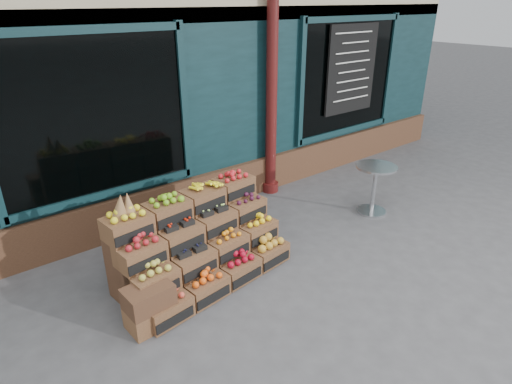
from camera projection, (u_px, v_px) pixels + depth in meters
ground at (303, 267)px, 5.42m from camera, size 60.00×60.00×0.00m
shop_facade at (119, 39)px, 8.07m from camera, size 12.00×6.24×4.80m
crate_display at (199, 246)px, 5.14m from camera, size 2.12×1.20×1.27m
spare_crates at (150, 306)px, 4.36m from camera, size 0.49×0.35×0.47m
bistro_table at (375, 184)px, 6.61m from camera, size 0.62×0.62×0.79m
shopkeeper at (106, 160)px, 6.31m from camera, size 0.78×0.62×1.87m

